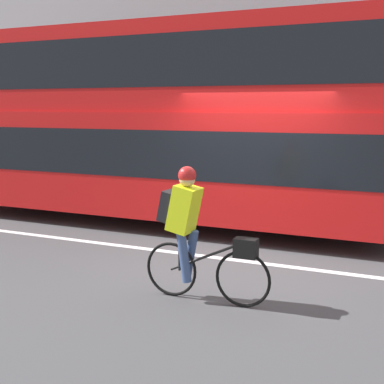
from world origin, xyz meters
The scene contains 6 objects.
ground_plane centered at (0.00, 0.00, 0.00)m, with size 80.00×80.00×0.00m, color #424244.
road_center_line centered at (0.00, 0.16, 0.00)m, with size 50.00×0.14×0.01m, color silver.
sidewalk_curb centered at (0.00, 6.14, 0.06)m, with size 60.00×2.46×0.11m.
building_facade centered at (0.00, 7.52, 4.60)m, with size 60.00×0.30×9.21m.
bus centered at (-2.43, 2.15, 2.08)m, with size 9.40×2.51×3.75m.
cyclist_on_bike centered at (0.11, -1.59, 0.86)m, with size 1.58×0.32×1.59m.
Camera 1 is at (2.64, -7.15, 2.28)m, focal length 50.00 mm.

